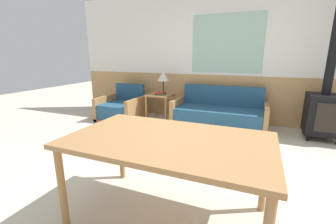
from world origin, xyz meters
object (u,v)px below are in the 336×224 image
(couch, at_px, (219,115))
(wood_stove, at_px, (325,104))
(armchair, at_px, (122,109))
(side_table, at_px, (160,99))
(table_lamp, at_px, (163,77))
(dining_table, at_px, (169,146))

(couch, height_order, wood_stove, wood_stove)
(armchair, distance_m, wood_stove, 3.86)
(side_table, bearing_deg, table_lamp, 68.61)
(armchair, bearing_deg, wood_stove, 2.62)
(armchair, bearing_deg, table_lamp, 18.71)
(side_table, bearing_deg, armchair, -165.14)
(dining_table, distance_m, wood_stove, 3.25)
(wood_stove, bearing_deg, couch, -179.61)
(armchair, height_order, side_table, armchair)
(side_table, distance_m, wood_stove, 3.00)
(table_lamp, bearing_deg, couch, -3.85)
(dining_table, bearing_deg, table_lamp, 114.38)
(armchair, height_order, table_lamp, table_lamp)
(side_table, bearing_deg, wood_stove, 0.35)
(table_lamp, distance_m, dining_table, 3.15)
(table_lamp, relative_size, dining_table, 0.29)
(side_table, relative_size, table_lamp, 1.24)
(couch, height_order, table_lamp, table_lamp)
(side_table, distance_m, dining_table, 3.08)
(armchair, xyz_separation_m, wood_stove, (3.83, 0.24, 0.39))
(couch, bearing_deg, wood_stove, 0.39)
(couch, height_order, armchair, couch)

